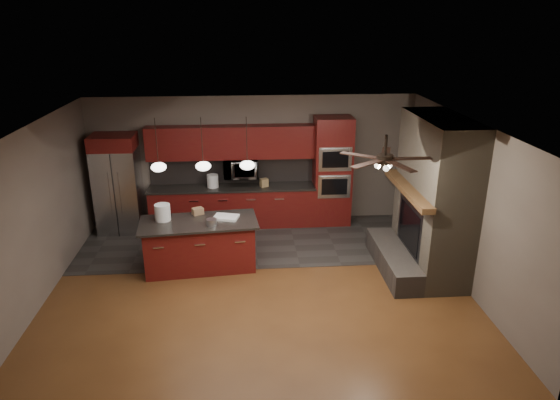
{
  "coord_description": "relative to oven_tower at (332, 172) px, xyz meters",
  "views": [
    {
      "loc": [
        -0.21,
        -7.54,
        4.38
      ],
      "look_at": [
        0.4,
        0.6,
        1.35
      ],
      "focal_mm": 32.0,
      "sensor_mm": 36.0,
      "label": 1
    }
  ],
  "objects": [
    {
      "name": "kitchen_island",
      "position": [
        -2.74,
        -1.93,
        -0.73
      ],
      "size": [
        2.16,
        1.14,
        0.92
      ],
      "rotation": [
        0.0,
        0.0,
        0.09
      ],
      "color": "#5B1610",
      "rests_on": "ground"
    },
    {
      "name": "back_cabinetry",
      "position": [
        -2.18,
        0.05,
        -0.3
      ],
      "size": [
        3.59,
        0.64,
        2.2
      ],
      "color": "#5B1610",
      "rests_on": "ground"
    },
    {
      "name": "oven_tower",
      "position": [
        0.0,
        0.0,
        0.0
      ],
      "size": [
        0.8,
        0.63,
        2.38
      ],
      "color": "#5B1610",
      "rests_on": "ground"
    },
    {
      "name": "fireplace_column",
      "position": [
        1.34,
        -2.29,
        0.11
      ],
      "size": [
        1.3,
        2.1,
        2.8
      ],
      "color": "brown",
      "rests_on": "ground"
    },
    {
      "name": "ceiling_fan",
      "position": [
        0.1,
        -3.49,
        1.27
      ],
      "size": [
        1.27,
        1.33,
        0.41
      ],
      "color": "black",
      "rests_on": "ceiling"
    },
    {
      "name": "slate_tile_patch",
      "position": [
        -1.7,
        -0.89,
        -1.19
      ],
      "size": [
        7.0,
        2.4,
        0.01
      ],
      "primitive_type": "cube",
      "color": "#302E2C",
      "rests_on": "ground"
    },
    {
      "name": "ceiling",
      "position": [
        -1.7,
        -2.69,
        1.61
      ],
      "size": [
        7.0,
        6.0,
        0.02
      ],
      "primitive_type": "cube",
      "color": "white",
      "rests_on": "back_wall"
    },
    {
      "name": "counter_box",
      "position": [
        -1.48,
        -0.04,
        -0.2
      ],
      "size": [
        0.19,
        0.18,
        0.18
      ],
      "primitive_type": "cube",
      "rotation": [
        0.0,
        0.0,
        0.38
      ],
      "color": "#A08152",
      "rests_on": "back_cabinetry"
    },
    {
      "name": "cardboard_box",
      "position": [
        -2.78,
        -1.59,
        -0.21
      ],
      "size": [
        0.24,
        0.21,
        0.12
      ],
      "primitive_type": "cube",
      "rotation": [
        0.0,
        0.0,
        0.46
      ],
      "color": "#8D6A48",
      "rests_on": "kitchen_island"
    },
    {
      "name": "pendant_left",
      "position": [
        -3.35,
        -1.99,
        0.77
      ],
      "size": [
        0.26,
        0.26,
        0.92
      ],
      "color": "black",
      "rests_on": "ceiling"
    },
    {
      "name": "ground",
      "position": [
        -1.7,
        -2.69,
        -1.19
      ],
      "size": [
        7.0,
        7.0,
        0.0
      ],
      "primitive_type": "plane",
      "color": "brown",
      "rests_on": "ground"
    },
    {
      "name": "refrigerator",
      "position": [
        -4.56,
        -0.07,
        -0.14
      ],
      "size": [
        0.9,
        0.75,
        2.1
      ],
      "color": "silver",
      "rests_on": "ground"
    },
    {
      "name": "microwave",
      "position": [
        -1.98,
        0.06,
        0.11
      ],
      "size": [
        0.73,
        0.41,
        0.5
      ],
      "primitive_type": "imported",
      "color": "silver",
      "rests_on": "back_cabinetry"
    },
    {
      "name": "pendant_right",
      "position": [
        -1.85,
        -1.99,
        0.77
      ],
      "size": [
        0.26,
        0.26,
        0.92
      ],
      "color": "black",
      "rests_on": "ceiling"
    },
    {
      "name": "back_wall",
      "position": [
        -1.7,
        0.31,
        0.21
      ],
      "size": [
        7.0,
        0.02,
        2.8
      ],
      "primitive_type": "cube",
      "color": "#6B5F56",
      "rests_on": "ground"
    },
    {
      "name": "pendant_center",
      "position": [
        -2.6,
        -1.99,
        0.77
      ],
      "size": [
        0.26,
        0.26,
        0.92
      ],
      "color": "black",
      "rests_on": "ceiling"
    },
    {
      "name": "white_bucket",
      "position": [
        -3.38,
        -1.83,
        -0.12
      ],
      "size": [
        0.28,
        0.28,
        0.3
      ],
      "primitive_type": "cylinder",
      "rotation": [
        0.0,
        0.0,
        -0.01
      ],
      "color": "white",
      "rests_on": "kitchen_island"
    },
    {
      "name": "left_wall",
      "position": [
        -5.2,
        -2.69,
        0.21
      ],
      "size": [
        0.02,
        6.0,
        2.8
      ],
      "primitive_type": "cube",
      "color": "#6B5F56",
      "rests_on": "ground"
    },
    {
      "name": "counter_bucket",
      "position": [
        -2.58,
        0.01,
        -0.15
      ],
      "size": [
        0.26,
        0.26,
        0.28
      ],
      "primitive_type": "cylinder",
      "rotation": [
        0.0,
        0.0,
        0.06
      ],
      "color": "white",
      "rests_on": "back_cabinetry"
    },
    {
      "name": "right_wall",
      "position": [
        1.8,
        -2.69,
        0.21
      ],
      "size": [
        0.02,
        6.0,
        2.8
      ],
      "primitive_type": "cube",
      "color": "#6B5F56",
      "rests_on": "ground"
    },
    {
      "name": "paint_tray",
      "position": [
        -2.26,
        -1.83,
        -0.25
      ],
      "size": [
        0.5,
        0.41,
        0.04
      ],
      "primitive_type": "cube",
      "rotation": [
        0.0,
        0.0,
        -0.27
      ],
      "color": "white",
      "rests_on": "kitchen_island"
    },
    {
      "name": "paint_can",
      "position": [
        -2.5,
        -2.15,
        -0.21
      ],
      "size": [
        0.23,
        0.23,
        0.12
      ],
      "primitive_type": "cylinder",
      "rotation": [
        0.0,
        0.0,
        0.27
      ],
      "color": "#B1B1B6",
      "rests_on": "kitchen_island"
    }
  ]
}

